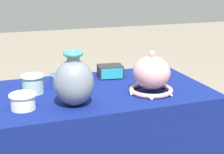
{
  "coord_description": "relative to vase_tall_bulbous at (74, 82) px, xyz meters",
  "views": [
    {
      "loc": [
        -0.44,
        -1.46,
        1.3
      ],
      "look_at": [
        0.05,
        -0.1,
        0.87
      ],
      "focal_mm": 55.0,
      "sensor_mm": 36.0,
      "label": 1
    }
  ],
  "objects": [
    {
      "name": "mosaic_tile_box",
      "position": [
        0.27,
        0.33,
        -0.07
      ],
      "size": [
        0.14,
        0.12,
        0.06
      ],
      "rotation": [
        0.0,
        0.0,
        -0.14
      ],
      "color": "#232328",
      "rests_on": "display_table"
    },
    {
      "name": "bowl_shallow_terracotta",
      "position": [
        0.52,
        0.36,
        -0.07
      ],
      "size": [
        0.12,
        0.12,
        0.06
      ],
      "primitive_type": "ellipsoid",
      "color": "#BC6642",
      "rests_on": "display_table"
    },
    {
      "name": "vase_dome_bell",
      "position": [
        0.37,
        0.04,
        -0.02
      ],
      "size": [
        0.21,
        0.2,
        0.2
      ],
      "color": "#D19399",
      "rests_on": "display_table"
    },
    {
      "name": "vase_tall_bulbous",
      "position": [
        0.0,
        0.0,
        0.0
      ],
      "size": [
        0.16,
        0.16,
        0.23
      ],
      "color": "slate",
      "rests_on": "display_table"
    },
    {
      "name": "cup_wide_porcelain",
      "position": [
        -0.2,
        0.02,
        -0.06
      ],
      "size": [
        0.11,
        0.11,
        0.06
      ],
      "color": "white",
      "rests_on": "display_table"
    },
    {
      "name": "cup_wide_celadon",
      "position": [
        -0.14,
        0.21,
        -0.05
      ],
      "size": [
        0.11,
        0.11,
        0.09
      ],
      "color": "#A8CCB7",
      "rests_on": "display_table"
    },
    {
      "name": "pot_squat_cobalt",
      "position": [
        0.0,
        0.28,
        -0.07
      ],
      "size": [
        0.12,
        0.12,
        0.05
      ],
      "primitive_type": "cylinder",
      "color": "#3851A8",
      "rests_on": "display_table"
    },
    {
      "name": "display_table",
      "position": [
        0.14,
        0.14,
        -0.2
      ],
      "size": [
        1.05,
        0.6,
        0.78
      ],
      "color": "brown",
      "rests_on": "ground_plane"
    }
  ]
}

